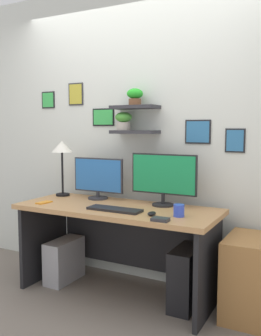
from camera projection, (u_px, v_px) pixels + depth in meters
ground_plane at (117, 294)px, 3.20m from camera, size 8.00×8.00×0.00m
back_wall_assembly at (141, 132)px, 3.44m from camera, size 4.40×0.24×2.70m
desk at (120, 230)px, 3.19m from camera, size 1.68×0.68×0.75m
monitor_left at (98, 178)px, 3.44m from camera, size 0.50×0.18×0.37m
monitor_right at (164, 177)px, 3.13m from camera, size 0.57×0.18×0.43m
keyboard at (115, 209)px, 2.97m from camera, size 0.44×0.14×0.02m
computer_mouse at (152, 214)px, 2.80m from camera, size 0.06×0.09×0.03m
desk_lamp at (62, 151)px, 3.57m from camera, size 0.19×0.19×0.52m
cell_phone at (44, 202)px, 3.27m from camera, size 0.08×0.15×0.01m
coffee_mug at (179, 211)px, 2.76m from camera, size 0.08×0.08×0.09m
scissors_tray at (160, 219)px, 2.63m from camera, size 0.12×0.09×0.02m
drawer_cabinet at (256, 279)px, 2.76m from camera, size 0.44×0.50×0.60m
computer_tower_left at (64, 260)px, 3.45m from camera, size 0.18×0.40×0.38m
computer_tower_right at (186, 278)px, 2.94m from camera, size 0.18×0.40×0.47m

